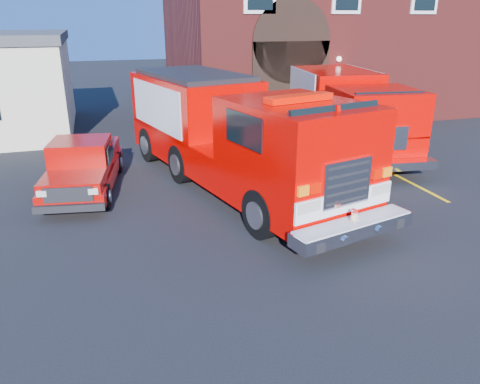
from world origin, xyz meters
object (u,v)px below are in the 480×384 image
object	(u,v)px
fire_station	(315,31)
fire_engine	(231,133)
secondary_truck	(341,107)
pickup_truck	(84,166)

from	to	relation	value
fire_station	fire_engine	world-z (taller)	fire_station
secondary_truck	pickup_truck	bearing A→B (deg)	-166.43
fire_station	secondary_truck	distance (m)	8.71
pickup_truck	secondary_truck	distance (m)	10.23
fire_station	fire_engine	xyz separation A→B (m)	(-8.04, -11.25, -2.56)
fire_engine	secondary_truck	distance (m)	6.46
pickup_truck	secondary_truck	size ratio (longest dim) A/B	0.55
fire_engine	secondary_truck	xyz separation A→B (m)	(5.53, 3.34, -0.08)
fire_station	pickup_truck	xyz separation A→B (m)	(-12.42, -10.30, -3.48)
pickup_truck	secondary_truck	world-z (taller)	secondary_truck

